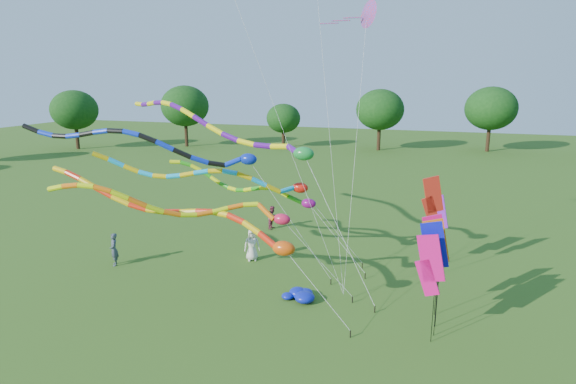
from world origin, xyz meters
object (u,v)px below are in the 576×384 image
(person_c, at_px, (273,217))
(person_b, at_px, (114,249))
(person_a, at_px, (252,245))
(tube_kite_orange, at_px, (198,207))
(blue_nylon_heap, at_px, (297,292))
(tube_kite_red, at_px, (190,215))

(person_c, bearing_deg, person_b, 150.38)
(person_a, height_order, person_c, person_a)
(person_a, bearing_deg, person_c, 69.86)
(person_a, bearing_deg, tube_kite_orange, -119.03)
(blue_nylon_heap, bearing_deg, person_b, 177.11)
(blue_nylon_heap, relative_size, person_c, 0.96)
(person_b, bearing_deg, tube_kite_red, 31.26)
(person_b, bearing_deg, blue_nylon_heap, 48.63)
(tube_kite_orange, bearing_deg, person_a, 69.89)
(tube_kite_red, bearing_deg, person_a, 90.52)
(person_a, xyz_separation_m, person_c, (-0.88, 5.76, -0.10))
(person_a, relative_size, person_c, 1.13)
(tube_kite_orange, height_order, blue_nylon_heap, tube_kite_orange)
(tube_kite_red, bearing_deg, blue_nylon_heap, 29.31)
(tube_kite_red, height_order, tube_kite_orange, tube_kite_orange)
(tube_kite_orange, bearing_deg, person_b, 138.19)
(tube_kite_orange, height_order, person_c, tube_kite_orange)
(tube_kite_red, distance_m, tube_kite_orange, 1.01)
(tube_kite_red, xyz_separation_m, blue_nylon_heap, (4.45, 1.71, -3.76))
(tube_kite_red, relative_size, tube_kite_orange, 1.27)
(tube_kite_red, bearing_deg, person_c, 99.13)
(tube_kite_red, height_order, person_a, tube_kite_red)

